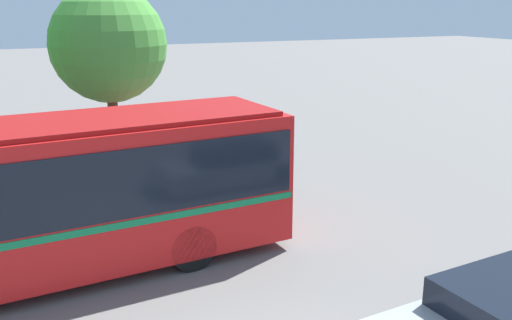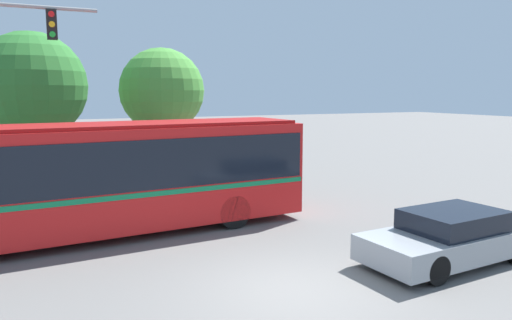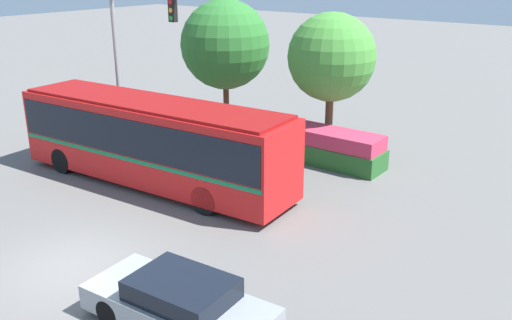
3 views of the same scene
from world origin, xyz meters
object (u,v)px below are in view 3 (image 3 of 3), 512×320
Objects in this scene: city_bus at (152,137)px; sedan_foreground at (180,304)px; traffic_light_pole at (133,46)px; street_tree_left at (225,45)px; street_tree_centre at (332,58)px.

city_bus is 9.05m from sedan_foreground.
traffic_light_pole is 4.29m from street_tree_left.
street_tree_centre reaches higher than sedan_foreground.
city_bus reaches higher than sedan_foreground.
traffic_light_pole is (-3.71, 2.58, 2.71)m from city_bus.
traffic_light_pole reaches higher than city_bus.
street_tree_left is (-1.87, 6.46, 2.46)m from city_bus.
traffic_light_pole is at bearing -115.30° from street_tree_left.
traffic_light_pole is at bearing -42.25° from sedan_foreground.
city_bus is 1.91× the size of street_tree_centre.
street_tree_left is at bearing -172.30° from street_tree_centre.
sedan_foreground is 13.84m from street_tree_centre.
traffic_light_pole reaches higher than street_tree_centre.
street_tree_centre is (5.16, 0.70, -0.17)m from street_tree_left.
sedan_foreground is (6.90, -5.73, -1.20)m from city_bus.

